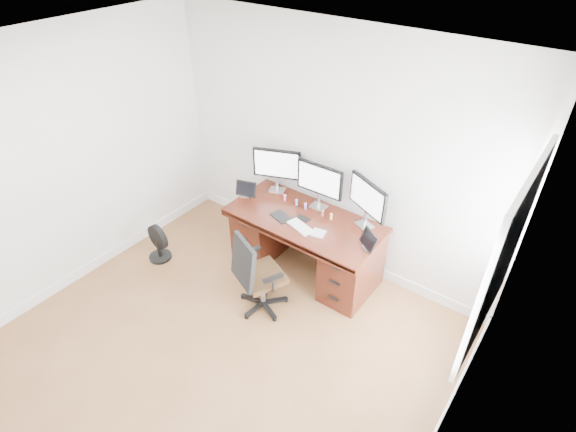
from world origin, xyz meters
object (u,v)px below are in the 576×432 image
Objects in this scene: desk at (305,242)px; keyboard at (300,227)px; office_chair at (259,286)px; monitor_center at (320,181)px; floor_fan at (158,243)px.

keyboard is at bearing -72.79° from desk.
monitor_center reaches higher than office_chair.
office_chair is at bearing -84.27° from keyboard.
floor_fan is (-1.52, -0.88, -0.18)m from desk.
floor_fan is at bearing -144.45° from monitor_center.
floor_fan is 1.80m from keyboard.
floor_fan is (-1.47, -0.10, -0.08)m from office_chair.
desk is 0.72m from monitor_center.
desk is 3.09× the size of monitor_center.
monitor_center reaches higher than keyboard.
floor_fan is at bearing -152.98° from office_chair.
monitor_center is at bearing 110.66° from office_chair.
desk is 0.41m from keyboard.
floor_fan is 1.50× the size of keyboard.
monitor_center is at bearing 42.27° from floor_fan.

